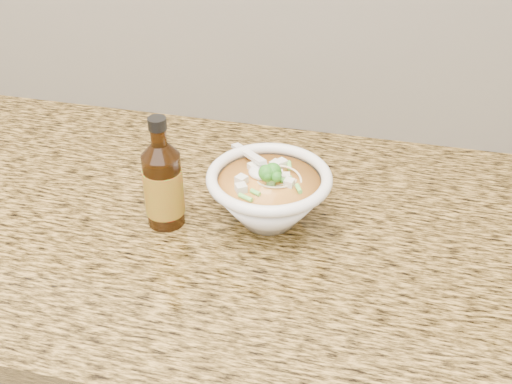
# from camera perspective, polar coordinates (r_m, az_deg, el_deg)

# --- Properties ---
(counter_slab) EXTENTS (4.00, 0.68, 0.04)m
(counter_slab) POSITION_cam_1_polar(r_m,az_deg,el_deg) (1.06, -12.55, -1.73)
(counter_slab) COLOR #A37C3B
(counter_slab) RESTS_ON cabinet
(soup_bowl) EXTENTS (0.19, 0.19, 0.10)m
(soup_bowl) POSITION_cam_1_polar(r_m,az_deg,el_deg) (0.96, 1.16, -0.36)
(soup_bowl) COLOR white
(soup_bowl) RESTS_ON counter_slab
(hot_sauce_bottle) EXTENTS (0.07, 0.07, 0.18)m
(hot_sauce_bottle) POSITION_cam_1_polar(r_m,az_deg,el_deg) (0.95, -8.25, 0.63)
(hot_sauce_bottle) COLOR #321806
(hot_sauce_bottle) RESTS_ON counter_slab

